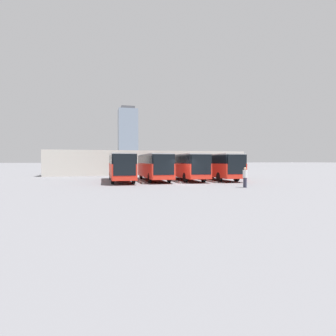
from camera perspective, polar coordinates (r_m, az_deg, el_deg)
ground_plane at (r=26.95m, az=3.25°, el=-3.49°), size 600.00×600.00×0.00m
bus_0 at (r=33.55m, az=10.35°, el=0.52°), size 2.52×10.86×3.17m
curb_divider_0 at (r=31.37m, az=8.30°, el=-2.65°), size 0.28×5.91×0.15m
bus_1 at (r=32.38m, az=3.80°, el=0.50°), size 2.52×10.86×3.17m
curb_divider_1 at (r=30.35m, az=1.21°, el=-2.77°), size 0.28×5.91×0.15m
bus_2 at (r=31.58m, az=-3.13°, el=0.48°), size 2.52×10.86×3.17m
curb_divider_2 at (r=29.75m, az=-6.24°, el=-2.87°), size 0.28×5.91×0.15m
bus_3 at (r=30.67m, az=-10.22°, el=0.42°), size 2.52×10.86×3.17m
pedestrian at (r=24.25m, az=16.42°, el=-1.82°), size 0.41×0.42×1.80m
station_building at (r=47.60m, az=-4.57°, el=1.19°), size 33.28×12.78×4.05m
office_tower at (r=230.88m, az=-8.76°, el=6.91°), size 16.19×16.19×48.93m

